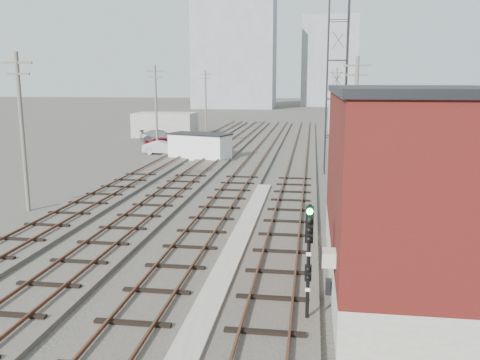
% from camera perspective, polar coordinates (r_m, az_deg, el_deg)
% --- Properties ---
extents(ground, '(320.00, 320.00, 0.00)m').
position_cam_1_polar(ground, '(67.09, 4.93, 4.68)').
color(ground, '#282621').
rests_on(ground, ground).
extents(track_right, '(3.20, 90.00, 0.39)m').
position_cam_1_polar(track_right, '(46.17, 6.53, 1.89)').
color(track_right, '#332D28').
rests_on(track_right, ground).
extents(track_mid_right, '(3.20, 90.00, 0.39)m').
position_cam_1_polar(track_mid_right, '(46.45, 1.59, 2.01)').
color(track_mid_right, '#332D28').
rests_on(track_mid_right, ground).
extents(track_mid_left, '(3.20, 90.00, 0.39)m').
position_cam_1_polar(track_mid_left, '(47.06, -3.26, 2.11)').
color(track_mid_left, '#332D28').
rests_on(track_mid_left, ground).
extents(track_left, '(3.20, 90.00, 0.39)m').
position_cam_1_polar(track_left, '(48.01, -7.95, 2.20)').
color(track_left, '#332D28').
rests_on(track_left, ground).
extents(platform_curb, '(0.90, 28.00, 0.26)m').
position_cam_1_polar(platform_curb, '(22.06, -0.71, -8.21)').
color(platform_curb, gray).
rests_on(platform_curb, ground).
extents(brick_building, '(6.54, 12.20, 7.22)m').
position_cam_1_polar(brick_building, '(19.33, 19.26, -0.85)').
color(brick_building, gray).
rests_on(brick_building, ground).
extents(lattice_tower, '(1.60, 1.60, 15.00)m').
position_cam_1_polar(lattice_tower, '(41.61, 10.79, 10.99)').
color(lattice_tower, black).
rests_on(lattice_tower, ground).
extents(utility_pole_left_a, '(1.80, 0.24, 9.00)m').
position_cam_1_polar(utility_pole_left_a, '(31.24, -23.28, 5.37)').
color(utility_pole_left_a, '#595147').
rests_on(utility_pole_left_a, ground).
extents(utility_pole_left_b, '(1.80, 0.24, 9.00)m').
position_cam_1_polar(utility_pole_left_b, '(54.12, -9.40, 8.15)').
color(utility_pole_left_b, '#595147').
rests_on(utility_pole_left_b, ground).
extents(utility_pole_left_c, '(1.80, 0.24, 9.00)m').
position_cam_1_polar(utility_pole_left_c, '(78.31, -3.87, 9.12)').
color(utility_pole_left_c, '#595147').
rests_on(utility_pole_left_c, ground).
extents(utility_pole_right_a, '(1.80, 0.24, 9.00)m').
position_cam_1_polar(utility_pole_right_a, '(34.78, 12.79, 6.48)').
color(utility_pole_right_a, '#595147').
rests_on(utility_pole_right_a, ground).
extents(utility_pole_right_b, '(1.80, 0.24, 9.00)m').
position_cam_1_polar(utility_pole_right_b, '(64.69, 10.72, 8.55)').
color(utility_pole_right_b, '#595147').
rests_on(utility_pole_right_b, ground).
extents(apartment_left, '(22.00, 14.00, 30.00)m').
position_cam_1_polar(apartment_left, '(143.43, -0.60, 14.09)').
color(apartment_left, gray).
rests_on(apartment_left, ground).
extents(apartment_right, '(16.00, 12.00, 26.00)m').
position_cam_1_polar(apartment_right, '(156.73, 9.95, 12.94)').
color(apartment_right, gray).
rests_on(apartment_right, ground).
extents(shed_left, '(8.00, 5.00, 3.20)m').
position_cam_1_polar(shed_left, '(69.67, -8.38, 6.16)').
color(shed_left, gray).
rests_on(shed_left, ground).
extents(shed_right, '(6.00, 6.00, 4.00)m').
position_cam_1_polar(shed_right, '(76.94, 12.14, 6.78)').
color(shed_right, gray).
rests_on(shed_right, ground).
extents(signal_mast, '(0.40, 0.41, 3.81)m').
position_cam_1_polar(signal_mast, '(15.65, 7.71, -8.47)').
color(signal_mast, gray).
rests_on(signal_mast, ground).
extents(switch_stand, '(0.36, 0.36, 1.27)m').
position_cam_1_polar(switch_stand, '(48.06, -1.82, 2.91)').
color(switch_stand, black).
rests_on(switch_stand, ground).
extents(site_trailer, '(6.45, 4.33, 2.50)m').
position_cam_1_polar(site_trailer, '(48.91, -4.54, 3.80)').
color(site_trailer, white).
rests_on(site_trailer, ground).
extents(car_red, '(4.58, 2.45, 1.48)m').
position_cam_1_polar(car_red, '(55.83, -8.49, 4.08)').
color(car_red, maroon).
rests_on(car_red, ground).
extents(car_silver, '(4.07, 1.42, 1.34)m').
position_cam_1_polar(car_silver, '(52.89, -8.67, 3.61)').
color(car_silver, '#B4B6BC').
rests_on(car_silver, ground).
extents(car_grey, '(5.15, 2.55, 1.44)m').
position_cam_1_polar(car_grey, '(64.17, -8.95, 4.94)').
color(car_grey, slate).
rests_on(car_grey, ground).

